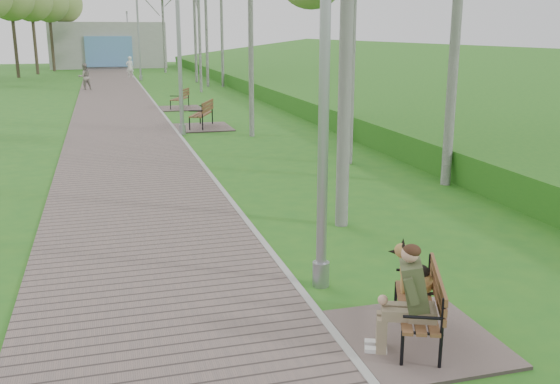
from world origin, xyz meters
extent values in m
plane|color=#27691F|center=(0.00, 0.00, 0.00)|extent=(120.00, 120.00, 0.00)
cube|color=#695A55|center=(-1.75, 21.50, 0.02)|extent=(3.50, 67.00, 0.04)
cube|color=#999993|center=(0.00, 21.50, 0.03)|extent=(0.10, 67.00, 0.05)
cube|color=#3C7C20|center=(12.00, 20.00, 0.00)|extent=(14.00, 70.00, 1.60)
cube|color=#9E9E99|center=(-1.50, 51.00, 2.00)|extent=(10.00, 5.00, 4.00)
cube|color=#598DC7|center=(-1.50, 48.40, 1.50)|extent=(4.00, 0.20, 2.60)
cube|color=#695A55|center=(0.86, -3.65, 0.02)|extent=(1.60, 1.78, 0.04)
cube|color=brown|center=(0.81, -3.65, 0.40)|extent=(0.89, 1.38, 0.04)
cube|color=brown|center=(1.01, -3.74, 0.64)|extent=(0.56, 1.24, 0.29)
cube|color=#695A55|center=(0.98, 12.23, 0.02)|extent=(1.91, 2.13, 0.04)
cube|color=brown|center=(0.93, 12.23, 0.48)|extent=(1.05, 1.66, 0.04)
cube|color=brown|center=(1.17, 12.14, 0.77)|extent=(0.65, 1.49, 0.35)
cube|color=#695A55|center=(0.94, 17.95, 0.02)|extent=(1.73, 1.92, 0.04)
cube|color=brown|center=(0.89, 17.95, 0.43)|extent=(0.98, 1.49, 0.04)
cube|color=brown|center=(1.10, 17.86, 0.69)|extent=(0.62, 1.33, 0.32)
cylinder|color=#94979C|center=(0.32, -1.96, 0.17)|extent=(0.22, 0.22, 0.33)
cylinder|color=#94979C|center=(0.32, -1.96, 2.79)|extent=(0.13, 0.13, 5.58)
cylinder|color=#94979C|center=(0.13, 10.97, 0.17)|extent=(0.22, 0.22, 0.33)
cylinder|color=#94979C|center=(0.13, 10.97, 2.76)|extent=(0.13, 0.13, 5.52)
cylinder|color=#94979C|center=(0.30, 34.61, 0.16)|extent=(0.22, 0.22, 0.32)
cylinder|color=#94979C|center=(0.30, 34.61, 2.69)|extent=(0.13, 0.13, 5.38)
cylinder|color=#94979C|center=(0.31, 50.69, 0.14)|extent=(0.19, 0.19, 0.29)
cylinder|color=#94979C|center=(0.31, 50.69, 2.40)|extent=(0.12, 0.12, 4.80)
cylinder|color=#94979C|center=(0.31, 50.69, 4.84)|extent=(0.17, 0.17, 0.24)
imported|color=silver|center=(-0.30, 36.76, 0.76)|extent=(0.64, 0.52, 1.52)
imported|color=gray|center=(-3.20, 28.05, 0.74)|extent=(0.88, 0.79, 1.49)
cylinder|color=silver|center=(3.64, 5.26, 3.39)|extent=(0.18, 0.18, 6.77)
cylinder|color=silver|center=(2.94, 25.10, 3.70)|extent=(0.17, 0.17, 7.39)
cylinder|color=silver|center=(4.73, 28.14, 4.37)|extent=(0.18, 0.18, 8.73)
cylinder|color=silver|center=(3.88, 28.57, 4.95)|extent=(0.19, 0.19, 9.91)
cylinder|color=silver|center=(2.69, 42.16, 4.09)|extent=(0.18, 0.18, 8.18)
camera|label=1|loc=(-2.29, -9.21, 3.29)|focal=40.00mm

